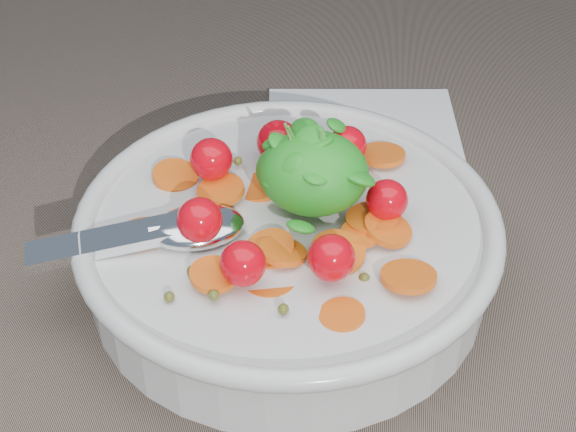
{
  "coord_description": "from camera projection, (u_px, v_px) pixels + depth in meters",
  "views": [
    {
      "loc": [
        0.07,
        -0.46,
        0.44
      ],
      "look_at": [
        0.03,
        -0.0,
        0.06
      ],
      "focal_mm": 55.0,
      "sensor_mm": 36.0,
      "label": 1
    }
  ],
  "objects": [
    {
      "name": "ground",
      "position": [
        250.0,
        273.0,
        0.63
      ],
      "size": [
        6.0,
        6.0,
        0.0
      ],
      "primitive_type": "plane",
      "color": "#726051",
      "rests_on": "ground"
    },
    {
      "name": "bowl",
      "position": [
        288.0,
        241.0,
        0.61
      ],
      "size": [
        0.31,
        0.29,
        0.12
      ],
      "color": "silver",
      "rests_on": "ground"
    },
    {
      "name": "napkin",
      "position": [
        363.0,
        136.0,
        0.76
      ],
      "size": [
        0.18,
        0.16,
        0.01
      ],
      "primitive_type": "cube",
      "rotation": [
        0.0,
        0.0,
        0.1
      ],
      "color": "white",
      "rests_on": "ground"
    }
  ]
}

